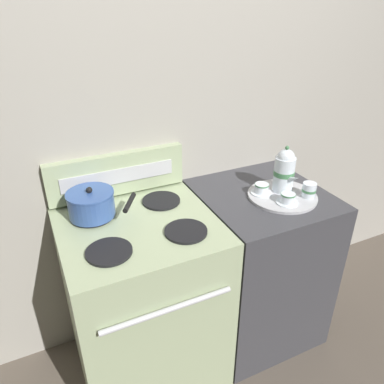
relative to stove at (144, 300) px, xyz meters
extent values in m
plane|color=brown|center=(0.32, 0.00, -0.46)|extent=(6.00, 6.00, 0.00)
cube|color=#9E998E|center=(0.32, 0.35, 0.64)|extent=(6.00, 0.05, 2.20)
cube|color=#9EAD84|center=(0.00, 0.00, 0.00)|extent=(0.70, 0.65, 0.91)
cylinder|color=silver|center=(0.00, -0.34, 0.25)|extent=(0.56, 0.02, 0.02)
cylinder|color=black|center=(-0.17, 0.15, 0.46)|extent=(0.19, 0.19, 0.01)
cylinder|color=black|center=(0.17, 0.15, 0.46)|extent=(0.19, 0.19, 0.01)
cylinder|color=black|center=(-0.17, -0.15, 0.46)|extent=(0.19, 0.19, 0.01)
cylinder|color=black|center=(0.17, -0.15, 0.46)|extent=(0.19, 0.19, 0.01)
cube|color=#9EAD84|center=(0.00, 0.30, 0.57)|extent=(0.68, 0.05, 0.21)
cube|color=#B7B7BC|center=(0.00, 0.28, 0.57)|extent=(0.56, 0.01, 0.07)
cube|color=#38383D|center=(0.67, 0.00, 0.00)|extent=(0.63, 0.65, 0.91)
cylinder|color=#335193|center=(-0.17, 0.15, 0.52)|extent=(0.21, 0.21, 0.11)
cylinder|color=#335193|center=(-0.17, 0.15, 0.58)|extent=(0.21, 0.21, 0.01)
sphere|color=black|center=(-0.17, 0.15, 0.59)|extent=(0.03, 0.03, 0.03)
cylinder|color=black|center=(-0.02, 0.05, 0.54)|extent=(0.10, 0.14, 0.02)
cylinder|color=#B2B2B7|center=(0.74, -0.07, 0.46)|extent=(0.35, 0.35, 0.01)
cylinder|color=silver|center=(0.76, -0.03, 0.56)|extent=(0.10, 0.10, 0.18)
cylinder|color=#427A4C|center=(0.76, -0.03, 0.57)|extent=(0.10, 0.10, 0.03)
sphere|color=silver|center=(0.76, -0.03, 0.65)|extent=(0.09, 0.09, 0.09)
sphere|color=#427A4C|center=(0.76, -0.03, 0.70)|extent=(0.02, 0.02, 0.02)
cone|color=silver|center=(0.76, -0.11, 0.57)|extent=(0.03, 0.08, 0.06)
cylinder|color=silver|center=(0.70, -0.15, 0.47)|extent=(0.11, 0.11, 0.01)
cylinder|color=silver|center=(0.70, -0.15, 0.50)|extent=(0.07, 0.07, 0.05)
cylinder|color=#427A4C|center=(0.70, -0.15, 0.51)|extent=(0.07, 0.07, 0.01)
cylinder|color=silver|center=(0.65, -0.01, 0.47)|extent=(0.11, 0.11, 0.01)
cylinder|color=silver|center=(0.65, -0.01, 0.50)|extent=(0.07, 0.07, 0.05)
cylinder|color=#427A4C|center=(0.65, -0.01, 0.51)|extent=(0.07, 0.07, 0.01)
cylinder|color=silver|center=(0.84, -0.14, 0.50)|extent=(0.07, 0.07, 0.07)
cylinder|color=#427A4C|center=(0.84, -0.14, 0.50)|extent=(0.07, 0.07, 0.01)
camera|label=1|loc=(-0.38, -1.36, 1.37)|focal=35.00mm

